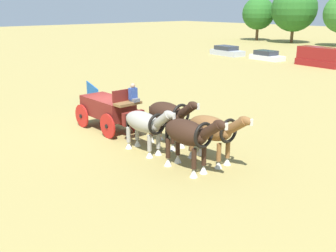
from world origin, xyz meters
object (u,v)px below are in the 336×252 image
object	(u,v)px
parked_vehicle_a	(227,51)
draft_horse_lead_off	(188,135)
draft_horse_rear_near	(168,115)
parked_vehicle_b	(267,56)
draft_horse_rear_off	(145,124)
parked_vehicle_c	(320,57)
show_wagon	(109,108)
draft_horse_lead_near	(212,130)

from	to	relation	value
parked_vehicle_a	draft_horse_lead_off	bearing A→B (deg)	-51.56
draft_horse_rear_near	parked_vehicle_b	xyz separation A→B (m)	(-14.65, 27.96, -0.94)
draft_horse_rear_off	parked_vehicle_c	size ratio (longest dim) A/B	0.63
show_wagon	parked_vehicle_c	world-z (taller)	show_wagon
draft_horse_rear_off	show_wagon	bearing A→B (deg)	169.93
draft_horse_rear_near	show_wagon	bearing A→B (deg)	-170.03
draft_horse_rear_off	parked_vehicle_b	xyz separation A→B (m)	(-14.67, 29.26, -0.81)
show_wagon	draft_horse_lead_near	size ratio (longest dim) A/B	1.86
draft_horse_rear_near	draft_horse_rear_off	xyz separation A→B (m)	(0.02, -1.30, -0.13)
draft_horse_rear_near	draft_horse_lead_near	distance (m)	2.61
draft_horse_lead_near	draft_horse_lead_off	world-z (taller)	draft_horse_lead_off
show_wagon	parked_vehicle_a	xyz separation A→B (m)	(-16.96, 28.62, -0.60)
draft_horse_lead_off	parked_vehicle_c	bearing A→B (deg)	110.09
draft_horse_lead_off	draft_horse_rear_off	bearing A→B (deg)	180.00
parked_vehicle_c	draft_horse_lead_off	bearing A→B (deg)	-69.91
show_wagon	parked_vehicle_b	xyz separation A→B (m)	(-10.98, 28.60, -0.65)
draft_horse_lead_near	parked_vehicle_c	world-z (taller)	draft_horse_lead_near
parked_vehicle_a	parked_vehicle_b	bearing A→B (deg)	-0.16
draft_horse_rear_off	draft_horse_lead_off	distance (m)	2.59
draft_horse_rear_off	draft_horse_lead_off	world-z (taller)	draft_horse_lead_off
show_wagon	parked_vehicle_b	world-z (taller)	show_wagon
show_wagon	parked_vehicle_c	xyz separation A→B (m)	(-4.39, 28.49, -0.17)
draft_horse_rear_near	draft_horse_lead_near	xyz separation A→B (m)	(2.61, -0.00, -0.07)
draft_horse_rear_off	parked_vehicle_b	world-z (taller)	draft_horse_rear_off
parked_vehicle_a	parked_vehicle_b	size ratio (longest dim) A/B	1.12
draft_horse_rear_near	draft_horse_lead_off	distance (m)	2.91
parked_vehicle_a	parked_vehicle_c	world-z (taller)	parked_vehicle_c
parked_vehicle_b	parked_vehicle_c	xyz separation A→B (m)	(6.59, -0.11, 0.48)
draft_horse_lead_near	parked_vehicle_b	xyz separation A→B (m)	(-17.26, 27.96, -0.88)
draft_horse_lead_off	show_wagon	bearing A→B (deg)	174.03
draft_horse_lead_off	parked_vehicle_a	size ratio (longest dim) A/B	0.67
show_wagon	parked_vehicle_c	bearing A→B (deg)	98.76
show_wagon	draft_horse_lead_off	distance (m)	6.31
draft_horse_rear_near	draft_horse_lead_off	world-z (taller)	draft_horse_lead_off
draft_horse_rear_off	draft_horse_lead_near	size ratio (longest dim) A/B	0.99
draft_horse_rear_off	draft_horse_lead_near	xyz separation A→B (m)	(2.58, 1.30, 0.07)
draft_horse_rear_near	parked_vehicle_b	distance (m)	31.58
parked_vehicle_a	parked_vehicle_c	bearing A→B (deg)	-0.57
draft_horse_lead_near	draft_horse_lead_off	xyz separation A→B (m)	(-0.00, -1.30, 0.09)
parked_vehicle_b	parked_vehicle_c	size ratio (longest dim) A/B	0.83
parked_vehicle_a	parked_vehicle_c	xyz separation A→B (m)	(12.57, -0.12, 0.43)
draft_horse_rear_near	draft_horse_lead_off	size ratio (longest dim) A/B	1.02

